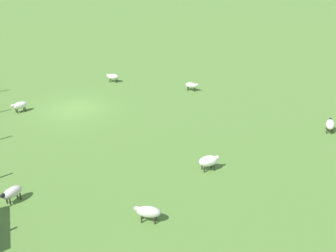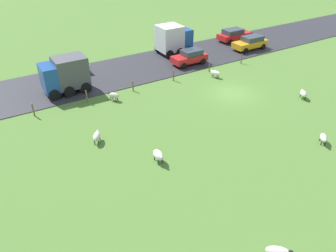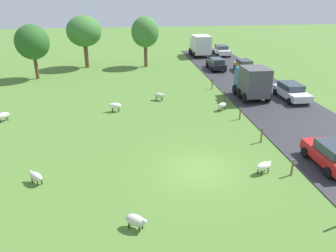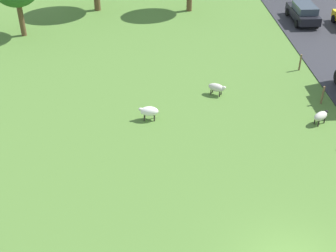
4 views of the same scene
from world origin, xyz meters
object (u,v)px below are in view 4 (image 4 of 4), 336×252
sheep_5 (149,111)px  sheep_6 (321,116)px  sheep_1 (217,88)px  car_2 (303,12)px

sheep_5 → sheep_6: bearing=-6.1°
sheep_1 → sheep_6: bearing=-34.2°
sheep_5 → sheep_6: sheep_5 is taller
sheep_1 → sheep_5: 4.98m
sheep_1 → sheep_6: 6.43m
sheep_1 → sheep_6: sheep_6 is taller
sheep_5 → sheep_6: 9.62m
sheep_5 → sheep_1: bearing=31.4°
sheep_5 → sheep_6: size_ratio=1.07×
sheep_5 → car_2: 19.60m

